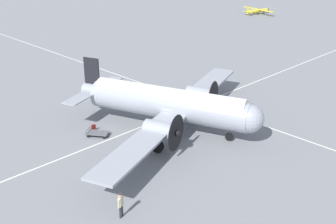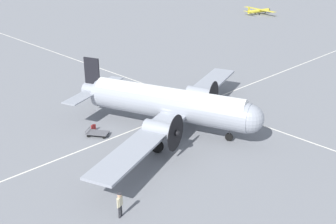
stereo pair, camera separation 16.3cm
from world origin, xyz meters
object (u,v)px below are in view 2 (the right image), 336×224
at_px(suitcase_near_door, 93,128).
at_px(light_aircraft_distant, 259,11).
at_px(crew_foreground, 120,202).
at_px(baggage_cart, 97,133).
at_px(airliner_main, 172,104).

relative_size(suitcase_near_door, light_aircraft_distant, 0.07).
relative_size(crew_foreground, light_aircraft_distant, 0.20).
distance_m(baggage_cart, light_aircraft_distant, 67.76).
bearing_deg(crew_foreground, light_aircraft_distant, 7.70).
relative_size(crew_foreground, baggage_cart, 0.81).
bearing_deg(suitcase_near_door, light_aircraft_distant, -158.51).
xyz_separation_m(crew_foreground, suitcase_near_door, (-6.23, -11.75, -0.83)).
bearing_deg(baggage_cart, suitcase_near_door, 127.44).
bearing_deg(airliner_main, crew_foreground, -79.87).
bearing_deg(baggage_cart, crew_foreground, -63.26).
distance_m(airliner_main, baggage_cart, 7.14).
distance_m(suitcase_near_door, baggage_cart, 1.19).
xyz_separation_m(airliner_main, baggage_cart, (5.65, -3.75, -2.25)).
height_order(crew_foreground, light_aircraft_distant, light_aircraft_distant).
relative_size(airliner_main, suitcase_near_door, 41.66).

